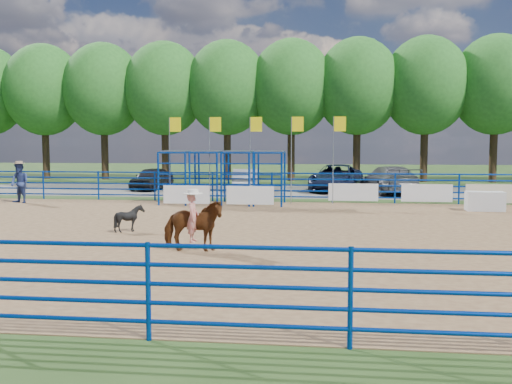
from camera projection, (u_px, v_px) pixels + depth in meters
ground at (243, 234)px, 18.50m from camera, size 120.00×120.00×0.00m
arena_dirt at (243, 234)px, 18.50m from camera, size 30.00×20.00×0.02m
gravel_strip at (282, 190)px, 35.31m from camera, size 40.00×10.00×0.01m
announcer_table at (485, 201)px, 24.66m from camera, size 1.59×0.78×0.84m
horse_and_rider at (193, 221)px, 15.47m from camera, size 1.71×0.83×2.37m
calf at (129, 218)px, 18.88m from camera, size 0.90×0.83×0.91m
spectator_cowboy at (20, 182)px, 27.78m from camera, size 1.16×1.03×2.03m
car_a at (152, 178)px, 35.90m from camera, size 2.04×4.28×1.41m
car_b at (246, 180)px, 34.75m from camera, size 1.80×4.23×1.36m
car_c at (336, 178)px, 34.71m from camera, size 3.65×6.18×1.61m
car_d at (389, 180)px, 33.05m from camera, size 3.34×5.87×1.60m
perimeter_fence at (243, 211)px, 18.44m from camera, size 30.10×20.10×1.50m
chute_assembly at (230, 178)px, 27.36m from camera, size 19.32×2.41×4.20m
treeline at (291, 83)px, 43.56m from camera, size 56.40×6.40×11.24m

